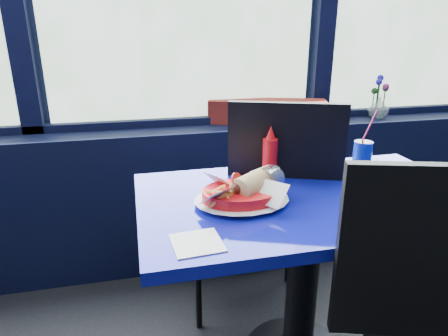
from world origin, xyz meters
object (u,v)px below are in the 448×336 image
at_px(flower_vase, 379,105).
at_px(planter_box, 267,111).
at_px(soda_cup, 362,155).
at_px(food_basket, 243,192).
at_px(chair_near_back, 262,199).
at_px(ketchup_bottle, 270,156).
at_px(near_table, 306,240).

bearing_deg(flower_vase, planter_box, 176.99).
relative_size(planter_box, soda_cup, 2.52).
xyz_separation_m(food_basket, soda_cup, (0.56, 0.21, 0.03)).
height_order(chair_near_back, soda_cup, chair_near_back).
relative_size(food_basket, ketchup_bottle, 1.50).
bearing_deg(near_table, chair_near_back, 102.10).
height_order(ketchup_bottle, soda_cup, soda_cup).
height_order(flower_vase, ketchup_bottle, flower_vase).
relative_size(near_table, soda_cup, 4.72).
relative_size(planter_box, food_basket, 2.00).
height_order(chair_near_back, planter_box, chair_near_back).
xyz_separation_m(planter_box, food_basket, (-0.39, -0.90, -0.08)).
distance_m(chair_near_back, flower_vase, 1.07).
height_order(chair_near_back, flower_vase, flower_vase).
distance_m(flower_vase, food_basket, 1.37).
distance_m(near_table, planter_box, 0.94).
relative_size(near_table, ketchup_bottle, 5.61).
bearing_deg(food_basket, near_table, -8.92).
height_order(near_table, soda_cup, soda_cup).
xyz_separation_m(chair_near_back, food_basket, (-0.18, -0.33, 0.19)).
xyz_separation_m(planter_box, flower_vase, (0.67, -0.04, 0.01)).
bearing_deg(chair_near_back, planter_box, -89.27).
relative_size(flower_vase, soda_cup, 0.98).
distance_m(near_table, soda_cup, 0.45).
distance_m(chair_near_back, soda_cup, 0.46).
bearing_deg(soda_cup, flower_vase, 52.85).
bearing_deg(ketchup_bottle, near_table, -63.59).
bearing_deg(chair_near_back, food_basket, 82.19).
relative_size(food_basket, soda_cup, 1.26).
bearing_deg(food_basket, flower_vase, 27.31).
bearing_deg(near_table, food_basket, -177.14).
relative_size(near_table, chair_near_back, 1.15).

